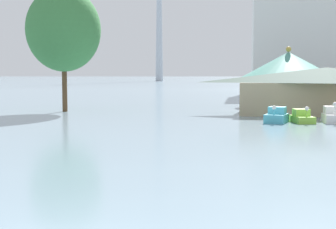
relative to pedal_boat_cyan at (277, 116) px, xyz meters
name	(u,v)px	position (x,y,z in m)	size (l,w,h in m)	color
pedal_boat_cyan	(277,116)	(0.00, 0.00, 0.00)	(2.31, 2.96, 1.56)	#4CB7CC
pedal_boat_lime	(302,117)	(2.19, 0.34, -0.08)	(2.03, 2.92, 1.49)	#8CCC3F
pedal_boat_white	(332,116)	(4.78, 0.84, 0.02)	(1.46, 2.71, 1.87)	white
boathouse	(326,90)	(5.60, 8.79, 2.03)	(19.12, 7.06, 4.92)	tan
green_roof_pavilion	(288,76)	(2.78, 20.71, 3.45)	(12.11, 12.11, 7.77)	#993328
shoreline_tree_tall_left	(64,30)	(-22.80, 8.71, 8.59)	(8.28, 8.28, 13.82)	brown
background_building_block	(333,37)	(15.72, 62.72, 11.47)	(34.17, 19.53, 24.00)	silver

